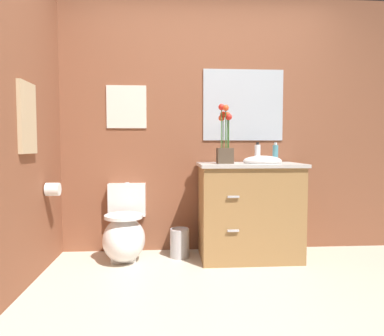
{
  "coord_description": "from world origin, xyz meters",
  "views": [
    {
      "loc": [
        -0.4,
        -2.04,
        1.05
      ],
      "look_at": [
        -0.18,
        1.09,
        0.85
      ],
      "focal_mm": 32.84,
      "sensor_mm": 36.0,
      "label": 1
    }
  ],
  "objects": [
    {
      "name": "wall_poster",
      "position": [
        -0.8,
        1.43,
        1.42
      ],
      "size": [
        0.38,
        0.01,
        0.41
      ],
      "primitive_type": "cube",
      "color": "silver"
    },
    {
      "name": "trash_bin",
      "position": [
        -0.29,
        1.2,
        0.14
      ],
      "size": [
        0.18,
        0.18,
        0.27
      ],
      "color": "#B7B7BC",
      "rests_on": "ground_plane"
    },
    {
      "name": "wall_back",
      "position": [
        0.2,
        1.46,
        1.25
      ],
      "size": [
        4.46,
        0.05,
        2.5
      ],
      "primitive_type": "cube",
      "color": "brown",
      "rests_on": "ground_plane"
    },
    {
      "name": "toilet",
      "position": [
        -0.8,
        1.17,
        0.24
      ],
      "size": [
        0.38,
        0.59,
        0.69
      ],
      "color": "white",
      "rests_on": "ground_plane"
    },
    {
      "name": "ground_plane",
      "position": [
        0.0,
        0.0,
        0.0
      ],
      "size": [
        9.57,
        9.57,
        0.0
      ],
      "primitive_type": "plane",
      "color": "beige"
    },
    {
      "name": "flower_vase",
      "position": [
        0.12,
        1.1,
        1.08
      ],
      "size": [
        0.14,
        0.14,
        0.53
      ],
      "color": "#4C3D2D",
      "rests_on": "vanity_cabinet"
    },
    {
      "name": "wall_mirror",
      "position": [
        0.35,
        1.43,
        1.45
      ],
      "size": [
        0.8,
        0.01,
        0.7
      ],
      "primitive_type": "cube",
      "color": "#B2BCC6"
    },
    {
      "name": "vanity_cabinet",
      "position": [
        0.36,
        1.14,
        0.46
      ],
      "size": [
        0.94,
        0.56,
        1.07
      ],
      "color": "#9E7242",
      "rests_on": "ground_plane"
    },
    {
      "name": "wall_left",
      "position": [
        -1.46,
        0.43,
        1.25
      ],
      "size": [
        0.05,
        4.03,
        2.5
      ],
      "primitive_type": "cube",
      "color": "brown",
      "rests_on": "ground_plane"
    },
    {
      "name": "toilet_paper_roll",
      "position": [
        -1.37,
        0.97,
        0.68
      ],
      "size": [
        0.11,
        0.11,
        0.11
      ],
      "primitive_type": "cylinder",
      "rotation": [
        0.0,
        1.57,
        0.0
      ],
      "color": "white"
    },
    {
      "name": "soap_bottle",
      "position": [
        0.46,
        1.25,
        0.98
      ],
      "size": [
        0.05,
        0.05,
        0.19
      ],
      "color": "white",
      "rests_on": "vanity_cabinet"
    },
    {
      "name": "hanging_towel",
      "position": [
        -1.42,
        0.61,
        1.25
      ],
      "size": [
        0.03,
        0.28,
        0.52
      ],
      "primitive_type": "cube",
      "color": "tan"
    },
    {
      "name": "lotion_bottle",
      "position": [
        0.61,
        1.17,
        0.97
      ],
      "size": [
        0.05,
        0.05,
        0.19
      ],
      "color": "teal",
      "rests_on": "vanity_cabinet"
    }
  ]
}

